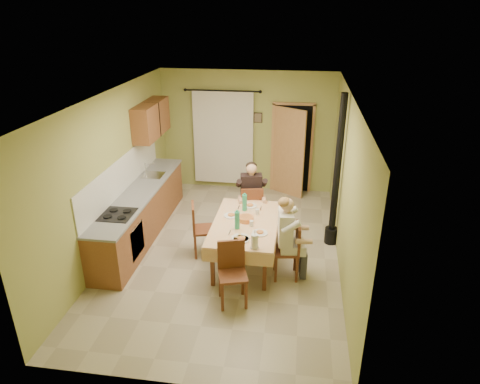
% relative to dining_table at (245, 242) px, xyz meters
% --- Properties ---
extents(floor, '(4.00, 6.00, 0.01)m').
position_rel_dining_table_xyz_m(floor, '(-0.39, 0.26, -0.38)').
color(floor, tan).
rests_on(floor, ground).
extents(room_shell, '(4.04, 6.04, 2.82)m').
position_rel_dining_table_xyz_m(room_shell, '(-0.39, 0.26, 1.44)').
color(room_shell, '#A0A454').
rests_on(room_shell, ground).
extents(kitchen_run, '(0.64, 3.64, 1.56)m').
position_rel_dining_table_xyz_m(kitchen_run, '(-2.10, 0.66, 0.10)').
color(kitchen_run, brown).
rests_on(kitchen_run, ground).
extents(upper_cabinets, '(0.35, 1.40, 0.70)m').
position_rel_dining_table_xyz_m(upper_cabinets, '(-2.21, 1.96, 1.57)').
color(upper_cabinets, brown).
rests_on(upper_cabinets, room_shell).
extents(curtain, '(1.70, 0.07, 2.22)m').
position_rel_dining_table_xyz_m(curtain, '(-0.94, 3.16, 0.88)').
color(curtain, black).
rests_on(curtain, ground).
extents(doorway, '(0.96, 0.49, 2.15)m').
position_rel_dining_table_xyz_m(doorway, '(0.62, 3.13, 0.67)').
color(doorway, black).
rests_on(doorway, ground).
extents(dining_table, '(1.11, 1.83, 0.76)m').
position_rel_dining_table_xyz_m(dining_table, '(0.00, 0.00, 0.00)').
color(dining_table, '#E2AC79').
rests_on(dining_table, ground).
extents(tableware, '(0.80, 1.61, 0.33)m').
position_rel_dining_table_xyz_m(tableware, '(0.02, -0.11, 0.45)').
color(tableware, white).
rests_on(tableware, dining_table).
extents(chair_far, '(0.50, 0.50, 0.98)m').
position_rel_dining_table_xyz_m(chair_far, '(-0.03, 1.08, -0.09)').
color(chair_far, brown).
rests_on(chair_far, ground).
extents(chair_near, '(0.50, 0.50, 0.96)m').
position_rel_dining_table_xyz_m(chair_near, '(-0.04, -1.14, -0.09)').
color(chair_near, brown).
rests_on(chair_near, ground).
extents(chair_right, '(0.44, 0.44, 0.95)m').
position_rel_dining_table_xyz_m(chair_right, '(0.72, -0.35, -0.09)').
color(chair_right, brown).
rests_on(chair_right, ground).
extents(chair_left, '(0.51, 0.51, 0.97)m').
position_rel_dining_table_xyz_m(chair_left, '(-0.76, 0.15, -0.09)').
color(chair_left, brown).
rests_on(chair_left, ground).
extents(man_far, '(0.63, 0.53, 1.39)m').
position_rel_dining_table_xyz_m(man_far, '(-0.03, 1.10, 0.50)').
color(man_far, black).
rests_on(man_far, chair_far).
extents(man_right, '(0.50, 0.61, 1.39)m').
position_rel_dining_table_xyz_m(man_right, '(0.71, -0.35, 0.50)').
color(man_right, beige).
rests_on(man_right, chair_right).
extents(stove_flue, '(0.24, 0.24, 2.80)m').
position_rel_dining_table_xyz_m(stove_flue, '(1.51, 0.86, 0.65)').
color(stove_flue, black).
rests_on(stove_flue, ground).
extents(picture_back, '(0.19, 0.03, 0.23)m').
position_rel_dining_table_xyz_m(picture_back, '(-0.14, 3.23, 1.37)').
color(picture_back, black).
rests_on(picture_back, room_shell).
extents(picture_right, '(0.03, 0.31, 0.21)m').
position_rel_dining_table_xyz_m(picture_right, '(1.58, 1.46, 1.47)').
color(picture_right, brown).
rests_on(picture_right, room_shell).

